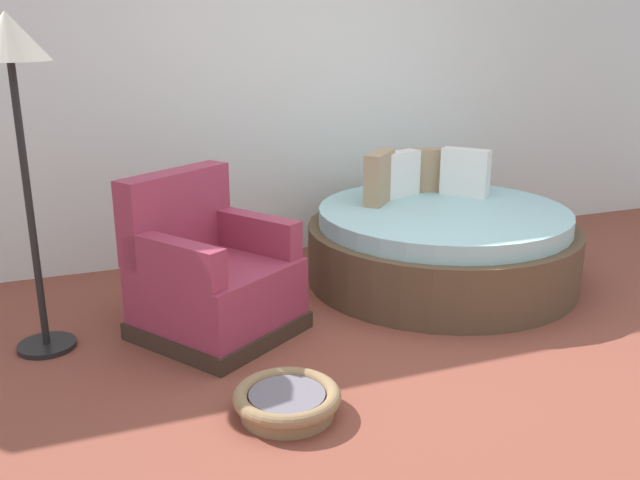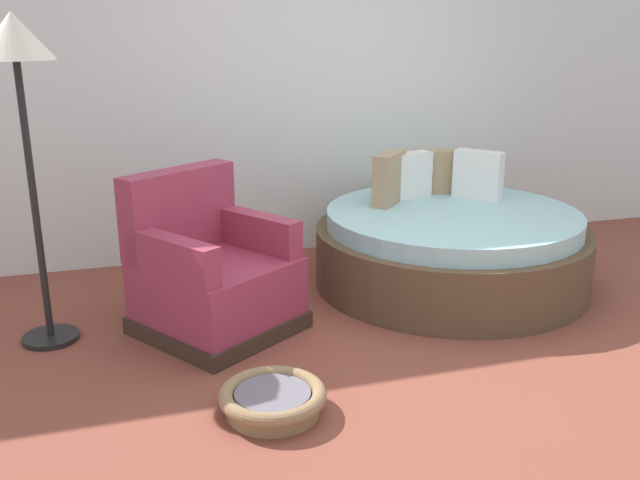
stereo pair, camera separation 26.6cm
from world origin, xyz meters
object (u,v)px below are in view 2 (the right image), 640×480
at_px(round_daybed, 450,246).
at_px(floor_lamp, 17,69).
at_px(red_armchair, 211,276).
at_px(pet_basket, 273,399).

xyz_separation_m(round_daybed, floor_lamp, (-2.64, -0.18, 1.26)).
xyz_separation_m(red_armchair, floor_lamp, (-0.93, 0.11, 1.20)).
bearing_deg(red_armchair, round_daybed, 9.49).
bearing_deg(floor_lamp, red_armchair, -6.68).
height_order(pet_basket, floor_lamp, floor_lamp).
xyz_separation_m(red_armchair, pet_basket, (0.12, -1.05, -0.26)).
bearing_deg(red_armchair, floor_lamp, 173.32).
bearing_deg(pet_basket, round_daybed, 39.95).
relative_size(round_daybed, pet_basket, 3.71).
relative_size(pet_basket, floor_lamp, 0.28).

